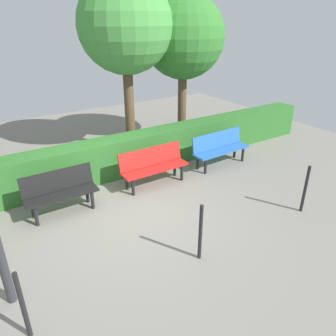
% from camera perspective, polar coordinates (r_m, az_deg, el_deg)
% --- Properties ---
extents(ground_plane, '(16.00, 16.00, 0.00)m').
position_cam_1_polar(ground_plane, '(6.57, -6.99, -7.77)').
color(ground_plane, gray).
extents(bench_blue, '(1.65, 0.53, 0.86)m').
position_cam_1_polar(bench_blue, '(8.48, 9.14, 3.67)').
color(bench_blue, blue).
rests_on(bench_blue, ground_plane).
extents(bench_red, '(1.61, 0.48, 0.86)m').
position_cam_1_polar(bench_red, '(7.38, -2.64, 0.58)').
color(bench_red, red).
rests_on(bench_red, ground_plane).
extents(bench_black, '(1.40, 0.46, 0.86)m').
position_cam_1_polar(bench_black, '(6.65, -18.59, -3.79)').
color(bench_black, black).
rests_on(bench_black, ground_plane).
extents(hedge_row, '(11.49, 0.61, 0.94)m').
position_cam_1_polar(hedge_row, '(8.08, -6.46, 2.63)').
color(hedge_row, '#2D6B28').
rests_on(hedge_row, ground_plane).
extents(tree_near, '(2.32, 2.32, 4.20)m').
position_cam_1_polar(tree_near, '(9.73, 2.72, 22.08)').
color(tree_near, brown).
rests_on(tree_near, ground_plane).
extents(tree_mid, '(2.40, 2.40, 4.56)m').
position_cam_1_polar(tree_mid, '(8.80, -7.60, 23.63)').
color(tree_mid, brown).
rests_on(tree_mid, ground_plane).
extents(railing_post_near, '(0.06, 0.06, 1.00)m').
position_cam_1_polar(railing_post_near, '(6.86, 23.15, -3.47)').
color(railing_post_near, black).
rests_on(railing_post_near, ground_plane).
extents(railing_post_mid, '(0.06, 0.06, 1.00)m').
position_cam_1_polar(railing_post_mid, '(5.16, 5.77, -11.30)').
color(railing_post_mid, black).
rests_on(railing_post_mid, ground_plane).
extents(railing_post_far, '(0.06, 0.06, 1.00)m').
position_cam_1_polar(railing_post_far, '(4.43, -24.35, -21.38)').
color(railing_post_far, black).
rests_on(railing_post_far, ground_plane).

